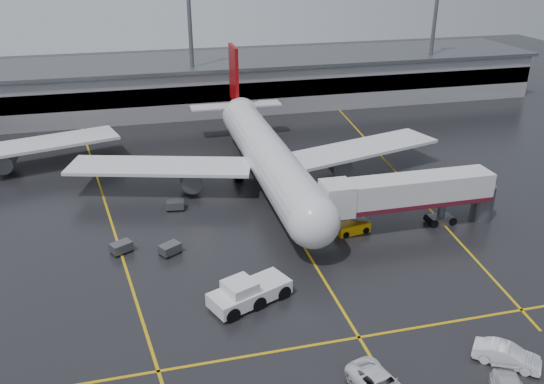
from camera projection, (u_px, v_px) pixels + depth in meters
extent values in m
plane|color=black|center=(285.00, 215.00, 63.39)|extent=(220.00, 220.00, 0.00)
cube|color=gold|center=(285.00, 215.00, 63.38)|extent=(0.25, 90.00, 0.02)
cube|color=gold|center=(359.00, 337.00, 43.93)|extent=(60.00, 0.25, 0.02)
cube|color=gold|center=(104.00, 198.00, 67.78)|extent=(9.99, 69.35, 0.02)
cube|color=gold|center=(393.00, 169.00, 76.23)|extent=(7.57, 69.64, 0.02)
cube|color=gray|center=(217.00, 84.00, 104.20)|extent=(120.00, 18.00, 8.00)
cube|color=black|center=(225.00, 93.00, 96.21)|extent=(120.00, 0.40, 3.00)
cube|color=#595B60|center=(216.00, 61.00, 102.44)|extent=(122.00, 19.00, 0.60)
cylinder|color=#595B60|center=(191.00, 44.00, 94.30)|extent=(0.70, 0.70, 25.00)
cylinder|color=#595B60|center=(433.00, 34.00, 104.30)|extent=(0.70, 0.70, 25.00)
cylinder|color=silver|center=(268.00, 156.00, 68.74)|extent=(5.20, 36.00, 5.20)
sphere|color=silver|center=(313.00, 222.00, 52.82)|extent=(5.20, 5.20, 5.20)
cone|color=silver|center=(236.00, 107.00, 87.07)|extent=(4.94, 8.00, 4.94)
cube|color=maroon|center=(234.00, 74.00, 85.94)|extent=(0.50, 5.50, 8.50)
cube|color=silver|center=(236.00, 105.00, 86.99)|extent=(14.00, 3.00, 0.25)
cube|color=silver|center=(160.00, 166.00, 67.95)|extent=(22.80, 11.83, 0.40)
cube|color=silver|center=(360.00, 148.00, 73.73)|extent=(22.80, 11.83, 0.40)
cylinder|color=#595B60|center=(190.00, 177.00, 68.42)|extent=(2.60, 4.50, 2.60)
cylinder|color=#595B60|center=(337.00, 163.00, 72.64)|extent=(2.60, 4.50, 2.60)
cylinder|color=#595B60|center=(303.00, 237.00, 56.79)|extent=(0.56, 0.56, 2.00)
cylinder|color=#595B60|center=(238.00, 174.00, 72.00)|extent=(0.56, 0.56, 2.00)
cylinder|color=#595B60|center=(286.00, 169.00, 73.42)|extent=(0.56, 0.56, 2.00)
cylinder|color=black|center=(303.00, 241.00, 57.01)|extent=(0.40, 1.10, 1.10)
cylinder|color=black|center=(238.00, 177.00, 72.18)|extent=(1.00, 1.40, 1.40)
cylinder|color=black|center=(286.00, 173.00, 73.60)|extent=(1.00, 1.40, 1.40)
cube|color=silver|center=(33.00, 145.00, 75.00)|extent=(22.80, 11.83, 0.40)
cylinder|color=#595B60|center=(5.00, 160.00, 73.91)|extent=(2.60, 4.50, 2.60)
cube|color=silver|center=(410.00, 190.00, 58.95)|extent=(18.00, 3.20, 3.00)
cube|color=#531220|center=(409.00, 202.00, 59.48)|extent=(18.00, 3.30, 0.50)
cube|color=silver|center=(337.00, 198.00, 57.12)|extent=(3.00, 3.40, 3.30)
cylinder|color=#595B60|center=(441.00, 211.00, 61.02)|extent=(0.80, 0.80, 3.00)
cube|color=#595B60|center=(440.00, 220.00, 61.46)|extent=(2.60, 1.60, 0.90)
cylinder|color=#595B60|center=(483.00, 202.00, 61.93)|extent=(2.40, 2.40, 4.00)
cylinder|color=black|center=(431.00, 221.00, 61.21)|extent=(0.90, 1.80, 0.90)
cylinder|color=black|center=(449.00, 219.00, 61.70)|extent=(0.90, 1.80, 0.90)
cube|color=silver|center=(250.00, 293.00, 47.87)|extent=(7.65, 5.38, 1.22)
cube|color=silver|center=(240.00, 287.00, 46.89)|extent=(3.19, 3.19, 1.02)
cube|color=black|center=(240.00, 287.00, 46.89)|extent=(2.87, 2.87, 0.91)
cylinder|color=black|center=(224.00, 308.00, 46.56)|extent=(2.40, 3.32, 1.32)
cylinder|color=black|center=(250.00, 297.00, 48.01)|extent=(2.40, 3.32, 1.32)
cylinder|color=black|center=(274.00, 286.00, 49.46)|extent=(2.40, 3.32, 1.32)
cube|color=#EDA609|center=(352.00, 228.00, 59.53)|extent=(3.87, 2.11, 1.12)
cube|color=#595B60|center=(353.00, 219.00, 59.09)|extent=(3.64, 1.49, 1.28)
cylinder|color=black|center=(342.00, 232.00, 59.18)|extent=(0.99, 1.82, 0.71)
cylinder|color=black|center=(362.00, 228.00, 60.08)|extent=(0.99, 1.82, 0.71)
imported|color=white|center=(507.00, 355.00, 40.90)|extent=(4.66, 4.32, 1.56)
cube|color=#595B60|center=(170.00, 248.00, 55.33)|extent=(2.39, 2.16, 0.90)
cylinder|color=black|center=(167.00, 257.00, 54.69)|extent=(0.40, 0.20, 0.40)
cylinder|color=black|center=(180.00, 251.00, 55.74)|extent=(0.40, 0.20, 0.40)
cylinder|color=black|center=(161.00, 254.00, 55.32)|extent=(0.40, 0.20, 0.40)
cylinder|color=black|center=(174.00, 248.00, 56.37)|extent=(0.40, 0.20, 0.40)
cube|color=#595B60|center=(121.00, 247.00, 55.61)|extent=(2.38, 2.11, 0.90)
cylinder|color=black|center=(117.00, 256.00, 54.97)|extent=(0.40, 0.20, 0.40)
cylinder|color=black|center=(131.00, 250.00, 55.97)|extent=(0.40, 0.20, 0.40)
cylinder|color=black|center=(112.00, 252.00, 55.64)|extent=(0.40, 0.20, 0.40)
cylinder|color=black|center=(126.00, 246.00, 56.64)|extent=(0.40, 0.20, 0.40)
cube|color=#595B60|center=(175.00, 205.00, 64.47)|extent=(2.16, 1.56, 0.90)
cylinder|color=black|center=(168.00, 211.00, 64.13)|extent=(0.40, 0.20, 0.40)
cylinder|color=black|center=(182.00, 210.00, 64.29)|extent=(0.40, 0.20, 0.40)
cylinder|color=black|center=(169.00, 207.00, 65.04)|extent=(0.40, 0.20, 0.40)
cylinder|color=black|center=(183.00, 206.00, 65.20)|extent=(0.40, 0.20, 0.40)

